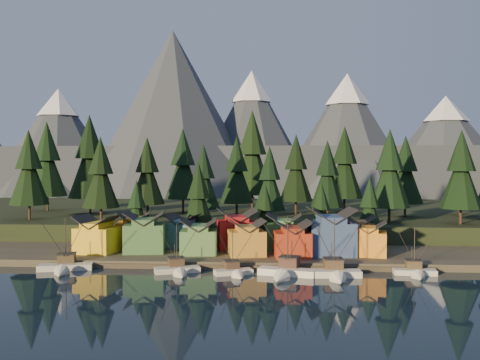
# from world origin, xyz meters

# --- Properties ---
(ground) EXTENTS (500.00, 500.00, 0.00)m
(ground) POSITION_xyz_m (0.00, 0.00, 0.00)
(ground) COLOR black
(ground) RESTS_ON ground
(shore_strip) EXTENTS (400.00, 50.00, 1.50)m
(shore_strip) POSITION_xyz_m (0.00, 40.00, 0.75)
(shore_strip) COLOR #3B372B
(shore_strip) RESTS_ON ground
(hillside) EXTENTS (420.00, 100.00, 6.00)m
(hillside) POSITION_xyz_m (0.00, 90.00, 3.00)
(hillside) COLOR black
(hillside) RESTS_ON ground
(dock) EXTENTS (80.00, 4.00, 1.00)m
(dock) POSITION_xyz_m (0.00, 16.50, 0.50)
(dock) COLOR #4C4236
(dock) RESTS_ON ground
(mountain_ridge) EXTENTS (560.00, 190.00, 90.00)m
(mountain_ridge) POSITION_xyz_m (-4.20, 213.59, 26.06)
(mountain_ridge) COLOR #434956
(mountain_ridge) RESTS_ON ground
(boat_0) EXTENTS (11.58, 12.18, 11.97)m
(boat_0) POSITION_xyz_m (-35.61, 11.18, 2.18)
(boat_0) COLOR beige
(boat_0) RESTS_ON ground
(boat_2) EXTENTS (9.73, 10.18, 10.80)m
(boat_2) POSITION_xyz_m (-11.96, 10.37, 2.05)
(boat_2) COLOR beige
(boat_2) RESTS_ON ground
(boat_3) EXTENTS (8.21, 8.69, 9.80)m
(boat_3) POSITION_xyz_m (-0.55, 9.49, 1.93)
(boat_3) COLOR silver
(boat_3) RESTS_ON ground
(boat_4) EXTENTS (12.02, 12.58, 12.83)m
(boat_4) POSITION_xyz_m (9.41, 8.99, 2.38)
(boat_4) COLOR white
(boat_4) RESTS_ON ground
(boat_5) EXTENTS (10.50, 11.36, 12.51)m
(boat_5) POSITION_xyz_m (19.06, 8.27, 2.42)
(boat_5) COLOR silver
(boat_5) RESTS_ON ground
(boat_6) EXTENTS (8.57, 9.24, 10.26)m
(boat_6) POSITION_xyz_m (35.01, 11.41, 1.99)
(boat_6) COLOR beige
(boat_6) RESTS_ON ground
(house_front_0) EXTENTS (9.79, 9.42, 8.50)m
(house_front_0) POSITION_xyz_m (-33.34, 24.78, 5.97)
(house_front_0) COLOR yellow
(house_front_0) RESTS_ON shore_strip
(house_front_1) EXTENTS (10.08, 9.76, 9.36)m
(house_front_1) POSITION_xyz_m (-22.62, 26.41, 6.42)
(house_front_1) COLOR #3F6C3A
(house_front_1) RESTS_ON shore_strip
(house_front_2) EXTENTS (8.70, 8.76, 7.96)m
(house_front_2) POSITION_xyz_m (-9.81, 25.10, 5.68)
(house_front_2) COLOR #4C7A42
(house_front_2) RESTS_ON shore_strip
(house_front_3) EXTENTS (9.20, 8.91, 7.98)m
(house_front_3) POSITION_xyz_m (1.09, 23.55, 5.70)
(house_front_3) COLOR #B9842F
(house_front_3) RESTS_ON shore_strip
(house_front_4) EXTENTS (8.50, 9.05, 7.92)m
(house_front_4) POSITION_xyz_m (11.19, 22.30, 5.66)
(house_front_4) COLOR #A32E19
(house_front_4) RESTS_ON shore_strip
(house_front_5) EXTENTS (10.74, 9.91, 10.50)m
(house_front_5) POSITION_xyz_m (19.91, 25.23, 7.02)
(house_front_5) COLOR #33497A
(house_front_5) RESTS_ON shore_strip
(house_front_6) EXTENTS (8.99, 8.65, 7.76)m
(house_front_6) POSITION_xyz_m (28.18, 25.11, 5.58)
(house_front_6) COLOR orange
(house_front_6) RESTS_ON shore_strip
(house_back_0) EXTENTS (9.14, 8.87, 8.74)m
(house_back_0) POSITION_xyz_m (-26.88, 32.78, 6.09)
(house_back_0) COLOR orange
(house_back_0) RESTS_ON shore_strip
(house_back_1) EXTENTS (8.49, 8.56, 8.02)m
(house_back_1) POSITION_xyz_m (-14.89, 33.66, 5.71)
(house_back_1) COLOR #386486
(house_back_1) RESTS_ON shore_strip
(house_back_2) EXTENTS (10.39, 9.82, 9.50)m
(house_back_2) POSITION_xyz_m (-1.70, 32.14, 6.49)
(house_back_2) COLOR maroon
(house_back_2) RESTS_ON shore_strip
(house_back_3) EXTENTS (8.76, 7.89, 8.50)m
(house_back_3) POSITION_xyz_m (9.57, 32.89, 5.97)
(house_back_3) COLOR #498146
(house_back_3) RESTS_ON shore_strip
(house_back_4) EXTENTS (9.08, 8.74, 9.49)m
(house_back_4) POSITION_xyz_m (21.03, 34.68, 6.48)
(house_back_4) COLOR #407740
(house_back_4) RESTS_ON shore_strip
(house_back_5) EXTENTS (7.63, 7.71, 8.03)m
(house_back_5) POSITION_xyz_m (27.75, 33.69, 5.72)
(house_back_5) COLOR #A8713B
(house_back_5) RESTS_ON shore_strip
(tree_hill_0) EXTENTS (10.95, 10.95, 25.52)m
(tree_hill_0) POSITION_xyz_m (-62.00, 52.00, 19.95)
(tree_hill_0) COLOR #332319
(tree_hill_0) RESTS_ON hillside
(tree_hill_1) EXTENTS (13.30, 13.30, 30.99)m
(tree_hill_1) POSITION_xyz_m (-50.00, 68.00, 22.95)
(tree_hill_1) COLOR #332319
(tree_hill_1) RESTS_ON hillside
(tree_hill_2) EXTENTS (9.98, 9.98, 23.24)m
(tree_hill_2) POSITION_xyz_m (-40.00, 48.00, 18.70)
(tree_hill_2) COLOR #332319
(tree_hill_2) RESTS_ON hillside
(tree_hill_3) EXTENTS (10.14, 10.14, 23.62)m
(tree_hill_3) POSITION_xyz_m (-30.00, 60.00, 18.91)
(tree_hill_3) COLOR #332319
(tree_hill_3) RESTS_ON hillside
(tree_hill_4) EXTENTS (11.64, 11.64, 27.13)m
(tree_hill_4) POSITION_xyz_m (-22.00, 75.00, 20.83)
(tree_hill_4) COLOR #332319
(tree_hill_4) RESTS_ON hillside
(tree_hill_5) EXTENTS (9.08, 9.08, 21.14)m
(tree_hill_5) POSITION_xyz_m (-12.00, 50.00, 17.55)
(tree_hill_5) COLOR #332319
(tree_hill_5) RESTS_ON hillside
(tree_hill_6) EXTENTS (10.32, 10.32, 24.04)m
(tree_hill_6) POSITION_xyz_m (-4.00, 65.00, 19.14)
(tree_hill_6) COLOR #332319
(tree_hill_6) RESTS_ON hillside
(tree_hill_7) EXTENTS (8.86, 8.86, 20.64)m
(tree_hill_7) POSITION_xyz_m (6.00, 48.00, 17.28)
(tree_hill_7) COLOR #332319
(tree_hill_7) RESTS_ON hillside
(tree_hill_8) EXTENTS (10.70, 10.70, 24.92)m
(tree_hill_8) POSITION_xyz_m (14.00, 72.00, 19.62)
(tree_hill_8) COLOR #332319
(tree_hill_8) RESTS_ON hillside
(tree_hill_9) EXTENTS (9.61, 9.61, 22.38)m
(tree_hill_9) POSITION_xyz_m (22.00, 55.00, 18.23)
(tree_hill_9) COLOR #332319
(tree_hill_9) RESTS_ON hillside
(tree_hill_10) EXTENTS (11.98, 11.98, 27.90)m
(tree_hill_10) POSITION_xyz_m (30.00, 80.00, 21.26)
(tree_hill_10) COLOR #332319
(tree_hill_10) RESTS_ON hillside
(tree_hill_11) EXTENTS (10.81, 10.81, 25.19)m
(tree_hill_11) POSITION_xyz_m (38.00, 50.00, 19.77)
(tree_hill_11) COLOR #332319
(tree_hill_11) RESTS_ON hillside
(tree_hill_12) EXTENTS (10.37, 10.37, 24.15)m
(tree_hill_12) POSITION_xyz_m (46.00, 66.00, 19.20)
(tree_hill_12) COLOR #332319
(tree_hill_12) RESTS_ON hillside
(tree_hill_13) EXTENTS (10.66, 10.66, 24.83)m
(tree_hill_13) POSITION_xyz_m (56.00, 48.00, 19.57)
(tree_hill_13) COLOR #332319
(tree_hill_13) RESTS_ON hillside
(tree_hill_14) EXTENTS (10.96, 10.96, 25.54)m
(tree_hill_14) POSITION_xyz_m (64.00, 72.00, 19.96)
(tree_hill_14) COLOR #332319
(tree_hill_14) RESTS_ON hillside
(tree_hill_15) EXTENTS (14.35, 14.35, 33.42)m
(tree_hill_15) POSITION_xyz_m (0.00, 82.00, 24.28)
(tree_hill_15) COLOR #332319
(tree_hill_15) RESTS_ON hillside
(tree_hill_16) EXTENTS (12.78, 12.78, 29.77)m
(tree_hill_16) POSITION_xyz_m (-68.00, 78.00, 22.28)
(tree_hill_16) COLOR #332319
(tree_hill_16) RESTS_ON hillside
(tree_shore_0) EXTENTS (6.96, 6.96, 16.22)m
(tree_shore_0) POSITION_xyz_m (-28.00, 40.00, 10.36)
(tree_shore_0) COLOR #332319
(tree_shore_0) RESTS_ON shore_strip
(tree_shore_1) EXTENTS (8.87, 8.87, 20.67)m
(tree_shore_1) POSITION_xyz_m (-12.00, 40.00, 12.79)
(tree_shore_1) COLOR #332319
(tree_shore_1) RESTS_ON shore_strip
(tree_shore_2) EXTENTS (6.59, 6.59, 15.36)m
(tree_shore_2) POSITION_xyz_m (5.00, 40.00, 9.88)
(tree_shore_2) COLOR #332319
(tree_shore_2) RESTS_ON shore_strip
(tree_shore_3) EXTENTS (6.81, 6.81, 15.87)m
(tree_shore_3) POSITION_xyz_m (19.00, 40.00, 10.16)
(tree_shore_3) COLOR #332319
(tree_shore_3) RESTS_ON shore_strip
(tree_shore_4) EXTENTS (7.32, 7.32, 17.06)m
(tree_shore_4) POSITION_xyz_m (31.00, 40.00, 10.82)
(tree_shore_4) COLOR #332319
(tree_shore_4) RESTS_ON shore_strip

